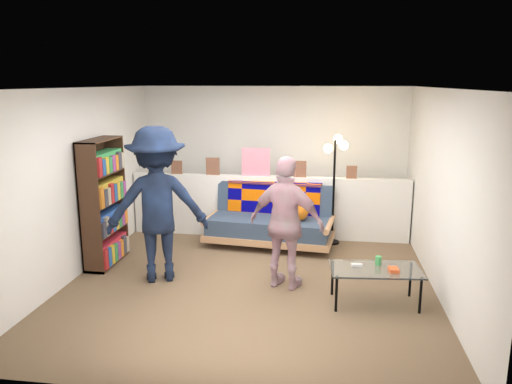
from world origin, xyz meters
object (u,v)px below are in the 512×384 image
Objects in this scene: futon_sofa at (271,220)px; floor_lamp at (335,167)px; bookshelf at (104,207)px; person_left at (157,205)px; coffee_table at (376,271)px; person_right at (286,223)px.

floor_lamp is at bearing 12.74° from futon_sofa.
person_left is (0.92, -0.44, 0.17)m from bookshelf.
futon_sofa is 1.27m from floor_lamp.
bookshelf is at bearing 167.20° from coffee_table.
bookshelf reaches higher than futon_sofa.
person_left is (-2.21, -1.78, -0.22)m from floor_lamp.
futon_sofa is 2.49m from bookshelf.
person_left is at bearing -25.41° from bookshelf.
bookshelf is 1.07× the size of person_right.
floor_lamp is at bearing 23.26° from bookshelf.
bookshelf is 3.69m from coffee_table.
futon_sofa is 1.19× the size of floor_lamp.
futon_sofa is 1.16× the size of bookshelf.
person_left is (-2.66, 0.38, 0.58)m from coffee_table.
floor_lamp is 2.85m from person_left.
person_right is (1.62, -0.04, -0.16)m from person_left.
bookshelf is at bearing -156.74° from floor_lamp.
person_left is at bearing 17.42° from person_right.
bookshelf reaches higher than person_right.
coffee_table is 2.75m from person_left.
futon_sofa is 2.40m from coffee_table.
bookshelf reaches higher than coffee_table.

